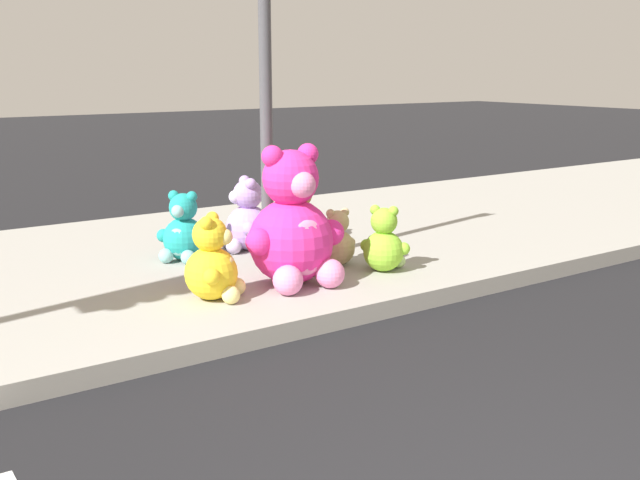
% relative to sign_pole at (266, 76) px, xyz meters
% --- Properties ---
extents(sidewalk, '(28.00, 4.40, 0.15)m').
position_rel_sign_pole_xyz_m(sidewalk, '(-1.00, 0.80, -1.77)').
color(sidewalk, '#9E9B93').
rests_on(sidewalk, ground_plane).
extents(sign_pole, '(0.56, 0.11, 3.20)m').
position_rel_sign_pole_xyz_m(sign_pole, '(0.00, 0.00, 0.00)').
color(sign_pole, '#4C4C51').
rests_on(sign_pole, sidewalk).
extents(plush_pink_large, '(0.90, 0.79, 1.17)m').
position_rel_sign_pole_xyz_m(plush_pink_large, '(-0.10, -0.58, -1.23)').
color(plush_pink_large, '#F22D93').
rests_on(plush_pink_large, sidewalk).
extents(plush_teal, '(0.47, 0.47, 0.66)m').
position_rel_sign_pole_xyz_m(plush_teal, '(-0.54, 0.66, -1.43)').
color(plush_teal, teal).
rests_on(plush_teal, sidewalk).
extents(plush_yellow, '(0.49, 0.48, 0.68)m').
position_rel_sign_pole_xyz_m(plush_yellow, '(-0.84, -0.60, -1.43)').
color(plush_yellow, yellow).
rests_on(plush_yellow, sidewalk).
extents(plush_brown, '(0.46, 0.47, 0.66)m').
position_rel_sign_pole_xyz_m(plush_brown, '(0.76, 0.69, -1.43)').
color(plush_brown, olive).
rests_on(plush_brown, sidewalk).
extents(plush_tan, '(0.41, 0.36, 0.53)m').
position_rel_sign_pole_xyz_m(plush_tan, '(0.56, -0.28, -1.49)').
color(plush_tan, tan).
rests_on(plush_tan, sidewalk).
extents(plush_lime, '(0.43, 0.41, 0.59)m').
position_rel_sign_pole_xyz_m(plush_lime, '(0.79, -0.69, -1.46)').
color(plush_lime, '#8CD133').
rests_on(plush_lime, sidewalk).
extents(plush_lavender, '(0.51, 0.56, 0.73)m').
position_rel_sign_pole_xyz_m(plush_lavender, '(0.15, 0.68, -1.41)').
color(plush_lavender, '#B28CD8').
rests_on(plush_lavender, sidewalk).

